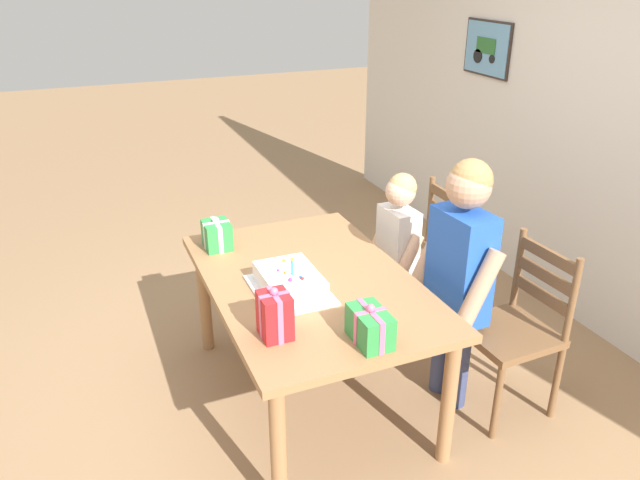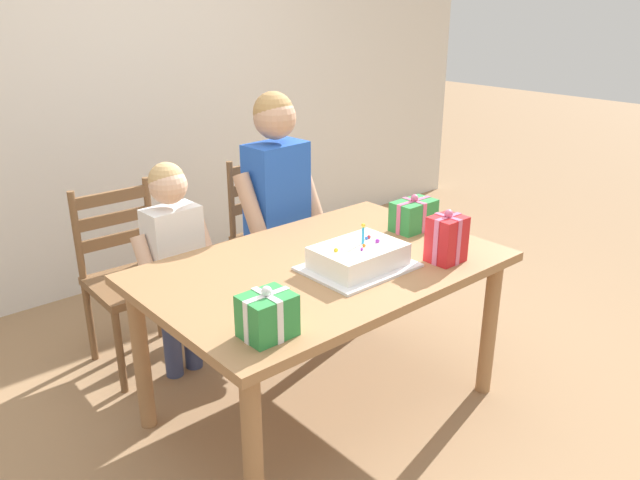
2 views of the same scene
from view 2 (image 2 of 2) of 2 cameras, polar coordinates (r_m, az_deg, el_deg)
name	(u,v)px [view 2 (image 2 of 2)]	position (r m, az deg, el deg)	size (l,w,h in m)	color
ground_plane	(323,406)	(3.03, 0.26, -14.84)	(20.00, 20.00, 0.00)	#997551
back_wall	(112,81)	(4.15, -18.39, 13.53)	(6.40, 0.11, 2.60)	silver
dining_table	(323,282)	(2.70, 0.28, -3.83)	(1.51, 0.98, 0.73)	#9E7047
birthday_cake	(358,258)	(2.60, 3.50, -1.60)	(0.44, 0.34, 0.19)	silver
gift_box_red_large	(414,215)	(3.06, 8.49, 2.25)	(0.22, 0.14, 0.18)	#2D8E42
gift_box_beside_cake	(447,239)	(2.71, 11.42, 0.09)	(0.15, 0.13, 0.23)	red
gift_box_corner_small	(267,315)	(2.09, -4.81, -6.84)	(0.18, 0.15, 0.18)	#2D8E42
chair_left	(132,277)	(3.29, -16.73, -3.27)	(0.43, 0.43, 0.92)	brown
chair_right	(274,236)	(3.71, -4.17, 0.41)	(0.43, 0.43, 0.92)	brown
child_older	(277,194)	(3.30, -3.92, 4.23)	(0.50, 0.29, 1.35)	#38426B
child_younger	(174,251)	(3.05, -13.09, -0.96)	(0.40, 0.23, 1.09)	#38426B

